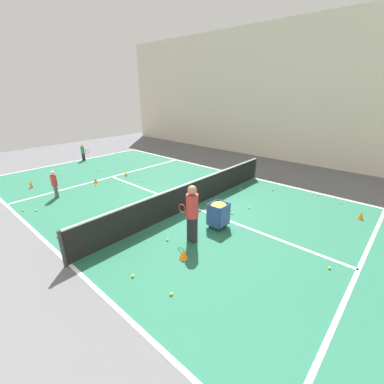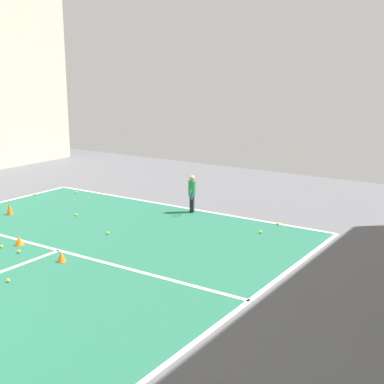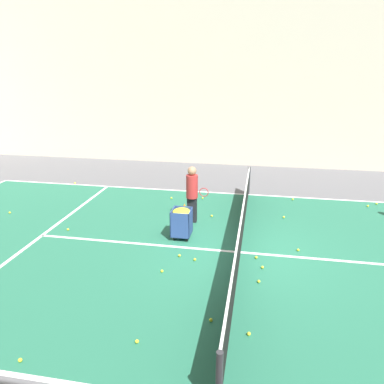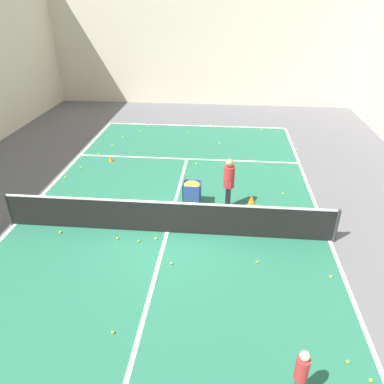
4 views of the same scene
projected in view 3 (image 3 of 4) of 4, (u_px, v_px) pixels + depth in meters
The scene contains 31 objects.
ground_plane at pixel (240, 252), 9.66m from camera, with size 33.38×33.38×0.00m, color #5B5B60.
court_playing_area at pixel (240, 252), 9.66m from camera, with size 9.47×20.40×0.00m.
line_sideline_right at pixel (248, 195), 14.08m from camera, with size 0.10×20.40×0.00m, color white.
line_service_far at pixel (42, 235), 10.63m from camera, with size 9.47×0.10×0.00m, color white.
line_centre_service at pixel (240, 252), 9.66m from camera, with size 0.10×11.22×0.00m, color white.
hall_enclosure_right at pixel (256, 81), 17.09m from camera, with size 0.15×29.68×7.97m.
tennis_net at pixel (241, 233), 9.49m from camera, with size 9.77×0.10×1.04m.
coach_at_net at pixel (192, 191), 11.28m from camera, with size 0.36×0.68×1.76m.
ball_cart at pixel (182, 218), 10.31m from camera, with size 0.58×0.53×0.86m.
training_cone_0 at pixel (184, 207), 12.37m from camera, with size 0.26×0.26×0.28m, color orange.
tennis_ball_1 at pixel (179, 256), 9.42m from camera, with size 0.07×0.07×0.07m, color yellow.
tennis_ball_4 at pixel (20, 360), 6.04m from camera, with size 0.07×0.07×0.07m, color yellow.
tennis_ball_5 at pixel (203, 198), 13.60m from camera, with size 0.07×0.07×0.07m, color yellow.
tennis_ball_7 at pixel (68, 229), 10.95m from camera, with size 0.07×0.07×0.07m, color yellow.
tennis_ball_8 at pixel (249, 334), 6.64m from camera, with size 0.07×0.07×0.07m, color yellow.
tennis_ball_9 at pixel (212, 216), 11.95m from camera, with size 0.07×0.07×0.07m, color yellow.
tennis_ball_10 at pixel (195, 259), 9.23m from camera, with size 0.07×0.07×0.07m, color yellow.
tennis_ball_11 at pixel (256, 257), 9.33m from camera, with size 0.07×0.07×0.07m, color yellow.
tennis_ball_14 at pixel (368, 206), 12.81m from camera, with size 0.07×0.07×0.07m, color yellow.
tennis_ball_17 at pixel (284, 217), 11.85m from camera, with size 0.07×0.07×0.07m, color yellow.
tennis_ball_18 at pixel (377, 204), 13.04m from camera, with size 0.07×0.07×0.07m, color yellow.
tennis_ball_21 at pixel (298, 250), 9.71m from camera, with size 0.07×0.07×0.07m, color yellow.
tennis_ball_23 at pixel (10, 213), 12.23m from camera, with size 0.07×0.07×0.07m, color yellow.
tennis_ball_24 at pixel (211, 320), 7.01m from camera, with size 0.07×0.07×0.07m, color yellow.
tennis_ball_25 at pixel (171, 198), 13.60m from camera, with size 0.07×0.07×0.07m, color yellow.
tennis_ball_28 at pixel (137, 341), 6.46m from camera, with size 0.07×0.07×0.07m, color yellow.
tennis_ball_32 at pixel (75, 183), 15.40m from camera, with size 0.07×0.07×0.07m, color yellow.
tennis_ball_33 at pixel (262, 267), 8.86m from camera, with size 0.07×0.07×0.07m, color yellow.
tennis_ball_35 at pixel (162, 271), 8.70m from camera, with size 0.07×0.07×0.07m, color yellow.
tennis_ball_37 at pixel (293, 199), 13.47m from camera, with size 0.07×0.07×0.07m, color yellow.
tennis_ball_38 at pixel (259, 281), 8.28m from camera, with size 0.07×0.07×0.07m, color yellow.
Camera 3 is at (-8.76, -0.36, 4.52)m, focal length 35.00 mm.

